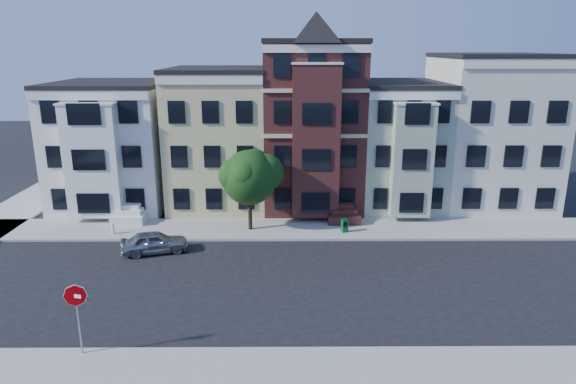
{
  "coord_description": "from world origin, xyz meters",
  "views": [
    {
      "loc": [
        -2.08,
        -24.14,
        11.83
      ],
      "look_at": [
        -1.91,
        2.57,
        4.2
      ],
      "focal_mm": 32.0,
      "sensor_mm": 36.0,
      "label": 1
    }
  ],
  "objects_px": {
    "newspaper_box": "(345,226)",
    "fire_hydrant": "(113,230)",
    "parked_car": "(154,242)",
    "street_tree": "(249,181)",
    "stop_sign": "(78,315)"
  },
  "relations": [
    {
      "from": "parked_car",
      "to": "street_tree",
      "type": "bearing_deg",
      "value": -71.91
    },
    {
      "from": "street_tree",
      "to": "stop_sign",
      "type": "height_order",
      "value": "street_tree"
    },
    {
      "from": "fire_hydrant",
      "to": "newspaper_box",
      "type": "bearing_deg",
      "value": 1.01
    },
    {
      "from": "street_tree",
      "to": "parked_car",
      "type": "xyz_separation_m",
      "value": [
        -5.43,
        -3.63,
        -2.76
      ]
    },
    {
      "from": "newspaper_box",
      "to": "fire_hydrant",
      "type": "xyz_separation_m",
      "value": [
        -14.96,
        -0.26,
        -0.14
      ]
    },
    {
      "from": "stop_sign",
      "to": "fire_hydrant",
      "type": "bearing_deg",
      "value": 116.97
    },
    {
      "from": "street_tree",
      "to": "stop_sign",
      "type": "bearing_deg",
      "value": -111.94
    },
    {
      "from": "parked_car",
      "to": "newspaper_box",
      "type": "height_order",
      "value": "parked_car"
    },
    {
      "from": "street_tree",
      "to": "fire_hydrant",
      "type": "bearing_deg",
      "value": -174.43
    },
    {
      "from": "fire_hydrant",
      "to": "stop_sign",
      "type": "height_order",
      "value": "stop_sign"
    },
    {
      "from": "street_tree",
      "to": "stop_sign",
      "type": "distance_m",
      "value": 15.4
    },
    {
      "from": "newspaper_box",
      "to": "fire_hydrant",
      "type": "relative_size",
      "value": 1.47
    },
    {
      "from": "parked_car",
      "to": "fire_hydrant",
      "type": "relative_size",
      "value": 6.66
    },
    {
      "from": "newspaper_box",
      "to": "parked_car",
      "type": "bearing_deg",
      "value": 175.43
    },
    {
      "from": "parked_car",
      "to": "stop_sign",
      "type": "distance_m",
      "value": 10.64
    }
  ]
}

